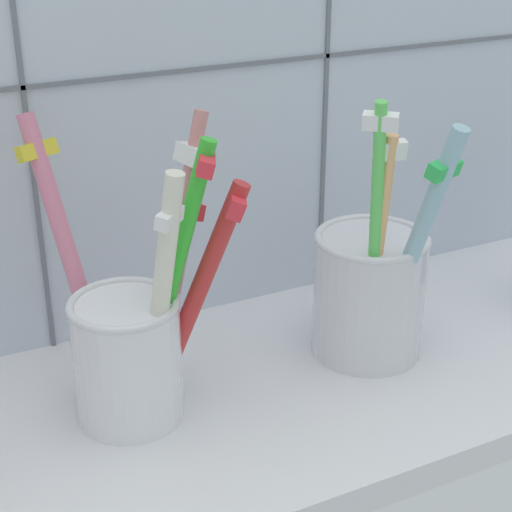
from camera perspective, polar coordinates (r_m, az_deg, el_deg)
counter_slab at (r=54.11cm, az=0.39°, el=-9.79°), size 64.00×22.00×2.00cm
tile_wall_back at (r=56.20cm, az=-5.29°, el=15.29°), size 64.00×2.20×45.00cm
toothbrush_cup_left at (r=48.97cm, az=-8.37°, el=-5.50°), size 11.13×11.86×18.08cm
toothbrush_cup_right at (r=55.31cm, az=7.93°, el=-2.18°), size 7.55×10.08×18.42cm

